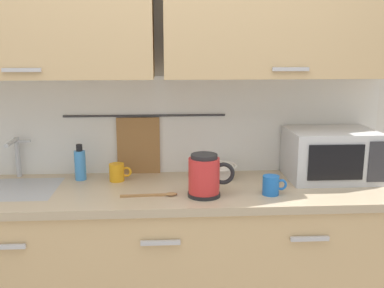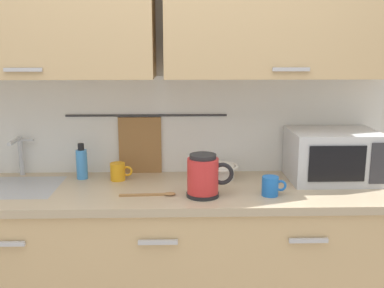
{
  "view_description": "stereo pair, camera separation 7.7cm",
  "coord_description": "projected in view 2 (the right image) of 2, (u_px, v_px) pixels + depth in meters",
  "views": [
    {
      "loc": [
        0.03,
        -1.89,
        1.61
      ],
      "look_at": [
        0.16,
        0.33,
        1.12
      ],
      "focal_mm": 41.68,
      "sensor_mm": 36.0,
      "label": 1
    },
    {
      "loc": [
        0.1,
        -1.89,
        1.61
      ],
      "look_at": [
        0.16,
        0.33,
        1.12
      ],
      "focal_mm": 41.68,
      "sensor_mm": 36.0,
      "label": 2
    }
  ],
  "objects": [
    {
      "name": "back_wall_assembly",
      "position": [
        160.0,
        63.0,
        2.38
      ],
      "size": [
        3.7,
        0.41,
        2.5
      ],
      "color": "silver",
      "rests_on": "ground"
    },
    {
      "name": "mug_by_kettle",
      "position": [
        271.0,
        186.0,
        2.15
      ],
      "size": [
        0.12,
        0.08,
        0.09
      ],
      "color": "blue",
      "rests_on": "counter_unit"
    },
    {
      "name": "microwave",
      "position": [
        333.0,
        156.0,
        2.39
      ],
      "size": [
        0.46,
        0.35,
        0.27
      ],
      "color": "silver",
      "rests_on": "counter_unit"
    },
    {
      "name": "mug_near_sink",
      "position": [
        118.0,
        172.0,
        2.4
      ],
      "size": [
        0.12,
        0.08,
        0.09
      ],
      "color": "orange",
      "rests_on": "counter_unit"
    },
    {
      "name": "sink_faucet",
      "position": [
        20.0,
        151.0,
        2.46
      ],
      "size": [
        0.09,
        0.17,
        0.22
      ],
      "color": "#B2B5BA",
      "rests_on": "counter_unit"
    },
    {
      "name": "dish_soap_bottle",
      "position": [
        82.0,
        163.0,
        2.42
      ],
      "size": [
        0.06,
        0.06,
        0.2
      ],
      "color": "#3F8CD8",
      "rests_on": "counter_unit"
    },
    {
      "name": "wooden_spoon",
      "position": [
        155.0,
        194.0,
        2.16
      ],
      "size": [
        0.28,
        0.04,
        0.01
      ],
      "color": "#9E7042",
      "rests_on": "counter_unit"
    },
    {
      "name": "counter_unit",
      "position": [
        160.0,
        266.0,
        2.38
      ],
      "size": [
        2.53,
        0.64,
        0.9
      ],
      "color": "tan",
      "rests_on": "ground"
    },
    {
      "name": "mixing_bowl",
      "position": [
        219.0,
        171.0,
        2.43
      ],
      "size": [
        0.21,
        0.21,
        0.08
      ],
      "color": "silver",
      "rests_on": "counter_unit"
    },
    {
      "name": "electric_kettle",
      "position": [
        204.0,
        176.0,
        2.13
      ],
      "size": [
        0.23,
        0.16,
        0.21
      ],
      "color": "black",
      "rests_on": "counter_unit"
    }
  ]
}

